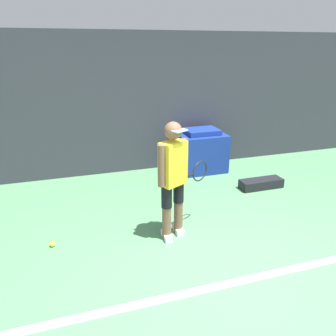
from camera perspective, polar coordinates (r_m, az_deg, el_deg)
ground_plane at (r=3.83m, az=12.44°, el=-19.16°), size 24.00×24.00×0.00m
back_wall at (r=6.59m, az=-3.33°, el=11.12°), size 24.00×0.10×2.69m
court_baseline at (r=3.85m, az=12.17°, el=-18.78°), size 21.60×0.10×0.01m
tennis_player at (r=4.16m, az=0.96°, el=-1.39°), size 0.84×0.50×1.57m
tennis_ball at (r=4.55m, az=-19.48°, el=-12.41°), size 0.07×0.07×0.07m
covered_chair at (r=6.69m, az=5.77°, el=2.95°), size 0.94×0.71×0.87m
equipment_bag at (r=6.15m, az=15.90°, el=-2.63°), size 0.79×0.27×0.17m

